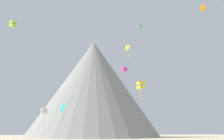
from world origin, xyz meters
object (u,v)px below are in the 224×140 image
object	(u,v)px
kite_green_high	(141,28)
kite_teal_low	(63,108)
kite_rainbow_low	(86,102)
kite_magenta_mid	(124,69)
kite_lime_high	(13,24)
kite_orange_high	(203,8)
rock_massif	(95,91)
kite_yellow_low	(141,85)
kite_gold_high	(127,47)
kite_white_low	(44,111)

from	to	relation	value
kite_green_high	kite_teal_low	size ratio (longest dim) A/B	0.91
kite_rainbow_low	kite_magenta_mid	xyz separation A→B (m)	(7.04, -8.99, 6.05)
kite_green_high	kite_rainbow_low	bearing A→B (deg)	-96.56
kite_lime_high	kite_orange_high	bearing A→B (deg)	-73.20
rock_massif	kite_yellow_low	distance (m)	81.81
kite_gold_high	kite_lime_high	bearing A→B (deg)	-107.65
kite_lime_high	kite_gold_high	world-z (taller)	kite_lime_high
kite_white_low	kite_orange_high	bearing A→B (deg)	-24.91
rock_massif	kite_green_high	size ratio (longest dim) A/B	22.48
kite_lime_high	kite_gold_high	bearing A→B (deg)	-29.01
kite_green_high	kite_magenta_mid	bearing A→B (deg)	-71.78
kite_rainbow_low	kite_teal_low	xyz separation A→B (m)	(-5.03, 4.24, -1.12)
kite_teal_low	rock_massif	bearing A→B (deg)	147.08
kite_gold_high	kite_teal_low	bearing A→B (deg)	-86.67
kite_white_low	kite_rainbow_low	bearing A→B (deg)	-14.86
kite_gold_high	kite_teal_low	world-z (taller)	kite_gold_high
kite_magenta_mid	kite_orange_high	xyz separation A→B (m)	(18.88, 0.17, 15.22)
kite_lime_high	kite_white_low	size ratio (longest dim) A/B	0.44
kite_magenta_mid	kite_gold_high	bearing A→B (deg)	-122.09
kite_green_high	kite_orange_high	bearing A→B (deg)	-30.14
rock_massif	kite_teal_low	bearing A→B (deg)	-103.68
kite_magenta_mid	kite_green_high	bearing A→B (deg)	-131.49
kite_rainbow_low	rock_massif	bearing A→B (deg)	-137.78
kite_rainbow_low	kite_orange_high	distance (m)	34.67
kite_teal_low	kite_gold_high	bearing A→B (deg)	113.33
kite_orange_high	kite_yellow_low	xyz separation A→B (m)	(-15.08, 0.77, -18.33)
kite_white_low	kite_gold_high	bearing A→B (deg)	32.53
kite_orange_high	kite_lime_high	bearing A→B (deg)	-166.70
kite_rainbow_low	kite_green_high	bearing A→B (deg)	-177.89
kite_lime_high	kite_yellow_low	distance (m)	38.87
kite_orange_high	kite_white_low	bearing A→B (deg)	-159.53
kite_rainbow_low	kite_yellow_low	bearing A→B (deg)	104.72
kite_orange_high	rock_massif	bearing A→B (deg)	135.70
kite_white_low	kite_rainbow_low	size ratio (longest dim) A/B	1.11
rock_massif	kite_white_low	size ratio (longest dim) A/B	18.51
kite_magenta_mid	kite_teal_low	distance (m)	19.29
rock_massif	kite_green_high	bearing A→B (deg)	-83.49
rock_massif	kite_gold_high	xyz separation A→B (m)	(3.97, -49.89, 7.82)
rock_massif	kite_rainbow_low	bearing A→B (deg)	-99.12
rock_massif	kite_rainbow_low	size ratio (longest dim) A/B	20.49
rock_massif	kite_rainbow_low	xyz separation A→B (m)	(-11.75, -73.19, -12.45)
kite_lime_high	kite_orange_high	xyz separation A→B (m)	(44.54, -18.53, 0.23)
kite_white_low	kite_yellow_low	world-z (taller)	kite_yellow_low
rock_massif	kite_magenta_mid	xyz separation A→B (m)	(-4.71, -82.18, -6.41)
rock_massif	kite_lime_high	distance (m)	70.90
kite_white_low	kite_yellow_low	bearing A→B (deg)	-33.50
kite_magenta_mid	kite_yellow_low	distance (m)	4.99
kite_white_low	kite_orange_high	distance (m)	43.35
kite_green_high	kite_yellow_low	bearing A→B (deg)	-64.73
kite_lime_high	kite_teal_low	size ratio (longest dim) A/B	0.48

